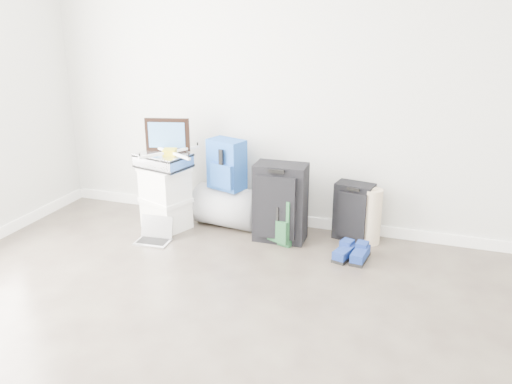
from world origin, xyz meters
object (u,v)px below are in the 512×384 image
at_px(boxes_stack, 166,198).
at_px(laptop, 155,235).
at_px(large_suitcase, 280,203).
at_px(duffel_bag, 228,207).
at_px(carry_on, 354,212).
at_px(briefcase, 163,161).

height_order(boxes_stack, laptop, boxes_stack).
xyz_separation_m(boxes_stack, large_suitcase, (1.09, 0.08, 0.05)).
height_order(boxes_stack, duffel_bag, boxes_stack).
xyz_separation_m(large_suitcase, carry_on, (0.61, 0.23, -0.09)).
relative_size(large_suitcase, laptop, 2.23).
xyz_separation_m(duffel_bag, large_suitcase, (0.55, -0.15, 0.16)).
relative_size(briefcase, large_suitcase, 0.64).
relative_size(boxes_stack, large_suitcase, 0.84).
relative_size(duffel_bag, carry_on, 1.20).
xyz_separation_m(briefcase, carry_on, (1.70, 0.31, -0.39)).
bearing_deg(large_suitcase, briefcase, -178.57).
relative_size(carry_on, laptop, 1.65).
bearing_deg(briefcase, boxes_stack, 77.21).
bearing_deg(duffel_bag, large_suitcase, -8.17).
height_order(briefcase, laptop, briefcase).
distance_m(boxes_stack, briefcase, 0.36).
height_order(duffel_bag, carry_on, carry_on).
bearing_deg(duffel_bag, laptop, -125.22).
bearing_deg(boxes_stack, briefcase, -95.04).
bearing_deg(laptop, duffel_bag, 43.57).
xyz_separation_m(boxes_stack, laptop, (0.04, -0.32, -0.24)).
distance_m(duffel_bag, large_suitcase, 0.59).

